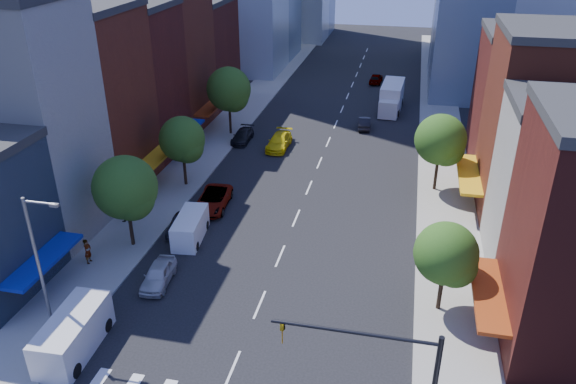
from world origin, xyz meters
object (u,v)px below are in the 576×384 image
taxi (279,141)px  box_truck (391,98)px  parked_car_front (158,274)px  traffic_car_far (376,78)px  cargo_van_far (190,228)px  parked_car_second (182,224)px  pedestrian_near (88,251)px  pedestrian_far (123,212)px  cargo_van_near (72,336)px  parked_car_rear (242,136)px  traffic_car_oncoming (364,123)px  parked_car_third (213,200)px

taxi → box_truck: (11.24, 16.10, 0.85)m
parked_car_front → traffic_car_far: 55.81m
parked_car_front → cargo_van_far: bearing=84.3°
parked_car_second → pedestrian_near: 7.69m
pedestrian_far → box_truck: bearing=170.8°
box_truck → cargo_van_near: bearing=-104.6°
parked_car_rear → traffic_car_far: 30.35m
taxi → traffic_car_oncoming: 11.96m
pedestrian_near → parked_car_third: bearing=-32.7°
traffic_car_oncoming → box_truck: box_truck is taller
cargo_van_far → taxi: size_ratio=0.94×
parked_car_front → pedestrian_far: bearing=125.4°
parked_car_rear → pedestrian_far: 20.37m
traffic_car_oncoming → pedestrian_near: bearing=58.6°
cargo_van_near → parked_car_third: bearing=81.3°
box_truck → parked_car_second: bearing=-110.0°
traffic_car_far → pedestrian_far: size_ratio=2.52×
pedestrian_far → parked_car_third: bearing=143.5°
parked_car_rear → cargo_van_near: 34.73m
traffic_car_oncoming → pedestrian_far: 32.32m
taxi → pedestrian_near: bearing=-107.9°
taxi → traffic_car_far: 29.74m
traffic_car_far → pedestrian_far: (-17.24, -47.38, 0.27)m
parked_car_front → box_truck: size_ratio=0.49×
traffic_car_oncoming → parked_car_third: bearing=60.0°
parked_car_rear → box_truck: bearing=43.3°
cargo_van_near → box_truck: size_ratio=0.67×
parked_car_front → cargo_van_near: 7.75m
cargo_van_far → traffic_car_far: (10.84, 48.75, -0.28)m
taxi → cargo_van_near: bearing=-96.9°
parked_car_second → pedestrian_far: (-5.25, 0.31, 0.36)m
parked_car_rear → box_truck: 21.79m
taxi → parked_car_second: bearing=-100.0°
parked_car_third → traffic_car_far: 44.61m
parked_car_second → pedestrian_far: bearing=175.4°
parked_car_front → pedestrian_far: size_ratio=2.49×
cargo_van_far → taxi: cargo_van_far is taller
cargo_van_near → traffic_car_oncoming: size_ratio=1.45×
traffic_car_far → parked_car_third: bearing=79.6°
parked_car_rear → parked_car_third: bearing=-83.2°
parked_car_rear → pedestrian_far: (-4.38, -19.89, 0.34)m
parked_car_front → parked_car_third: parked_car_third is taller
parked_car_front → pedestrian_near: bearing=164.0°
box_truck → pedestrian_far: box_truck is taller
parked_car_third → parked_car_rear: (-2.00, 15.78, -0.11)m
parked_car_third → traffic_car_far: bearing=71.6°
cargo_van_far → traffic_car_far: 49.94m
parked_car_second → box_truck: box_truck is taller
taxi → pedestrian_far: pedestrian_far is taller
parked_car_front → pedestrian_near: 6.09m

